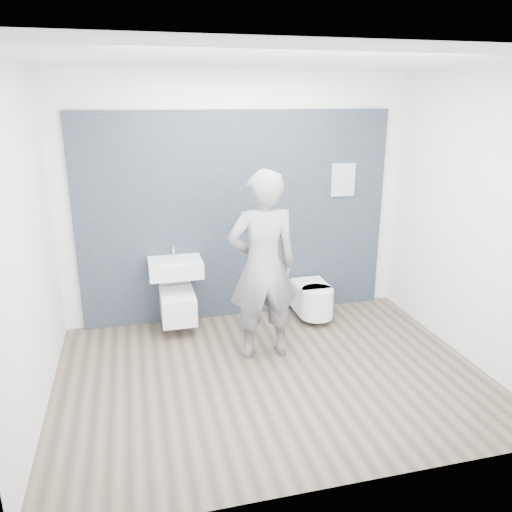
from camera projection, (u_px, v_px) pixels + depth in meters
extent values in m
plane|color=brown|center=(271.00, 374.00, 4.75)|extent=(4.00, 4.00, 0.00)
plane|color=white|center=(237.00, 200.00, 5.72)|extent=(4.00, 0.00, 4.00)
plane|color=white|center=(343.00, 295.00, 2.95)|extent=(4.00, 0.00, 4.00)
plane|color=white|center=(25.00, 248.00, 3.87)|extent=(0.00, 3.00, 3.00)
plane|color=white|center=(472.00, 219.00, 4.80)|extent=(0.00, 3.00, 3.00)
plane|color=white|center=(275.00, 60.00, 3.91)|extent=(4.00, 4.00, 0.00)
cube|color=black|center=(239.00, 313.00, 6.11)|extent=(3.60, 0.06, 2.40)
cube|color=white|center=(175.00, 268.00, 5.49)|extent=(0.58, 0.44, 0.17)
cube|color=silver|center=(175.00, 261.00, 5.44)|extent=(0.41, 0.29, 0.03)
cylinder|color=silver|center=(173.00, 250.00, 5.59)|extent=(0.02, 0.02, 0.15)
cylinder|color=silver|center=(174.00, 246.00, 5.52)|extent=(0.02, 0.10, 0.02)
cylinder|color=silver|center=(174.00, 274.00, 5.71)|extent=(0.04, 0.04, 0.12)
cube|color=white|center=(178.00, 306.00, 5.57)|extent=(0.37, 0.54, 0.32)
cylinder|color=silver|center=(177.00, 295.00, 5.49)|extent=(0.27, 0.27, 0.03)
cube|color=white|center=(177.00, 293.00, 5.48)|extent=(0.36, 0.43, 0.02)
cube|color=white|center=(175.00, 275.00, 5.56)|extent=(0.36, 0.26, 0.32)
cube|color=silver|center=(176.00, 307.00, 5.83)|extent=(0.10, 0.06, 0.08)
cube|color=white|center=(310.00, 297.00, 6.00)|extent=(0.39, 0.45, 0.32)
cylinder|color=white|center=(317.00, 304.00, 5.79)|extent=(0.39, 0.39, 0.32)
cube|color=white|center=(311.00, 284.00, 5.91)|extent=(0.37, 0.43, 0.03)
cylinder|color=white|center=(318.00, 290.00, 5.72)|extent=(0.37, 0.37, 0.03)
cube|color=silver|center=(304.00, 300.00, 6.21)|extent=(0.11, 0.06, 0.08)
cube|color=white|center=(337.00, 305.00, 6.37)|extent=(0.29, 0.03, 0.39)
imported|color=slate|center=(263.00, 267.00, 4.85)|extent=(0.69, 0.45, 1.90)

